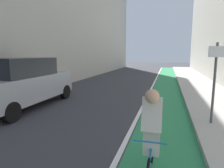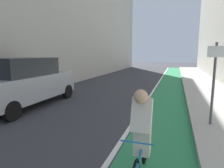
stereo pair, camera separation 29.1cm
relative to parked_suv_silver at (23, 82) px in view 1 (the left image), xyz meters
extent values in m
plane|color=#38383D|center=(2.63, 4.49, -1.02)|extent=(84.76, 84.76, 0.00)
cube|color=#2D8451|center=(5.52, 6.49, -1.02)|extent=(1.60, 38.53, 0.00)
cube|color=white|center=(4.62, 6.49, -1.02)|extent=(0.12, 38.53, 0.00)
cube|color=#A8A59E|center=(7.58, 6.49, -0.95)|extent=(2.53, 38.53, 0.14)
cube|color=#9EA0A8|center=(0.00, 0.06, -0.21)|extent=(1.99, 4.53, 0.95)
cube|color=black|center=(0.00, -0.16, 0.59)|extent=(1.73, 2.73, 0.75)
cylinder|color=black|center=(-0.91, 1.74, -0.69)|extent=(0.23, 0.66, 0.66)
cylinder|color=black|center=(0.84, 1.78, -0.69)|extent=(0.23, 0.66, 0.66)
cylinder|color=black|center=(0.90, -1.62, -0.69)|extent=(0.23, 0.66, 0.66)
torus|color=black|center=(5.31, -2.63, -0.71)|extent=(0.05, 0.62, 0.62)
cylinder|color=#1966A5|center=(5.32, -3.16, -0.49)|extent=(0.06, 0.96, 0.33)
cylinder|color=#1966A5|center=(5.32, -2.97, -0.41)|extent=(0.04, 0.12, 0.55)
cylinder|color=#1966A5|center=(5.33, -3.60, -0.16)|extent=(0.48, 0.03, 0.02)
cube|color=beige|center=(5.32, -3.05, -0.34)|extent=(0.28, 0.24, 0.56)
cube|color=beige|center=(5.32, -3.18, 0.12)|extent=(0.33, 0.40, 0.60)
sphere|color=tan|center=(5.32, -3.34, 0.46)|extent=(0.22, 0.22, 0.22)
cylinder|color=#4C4C51|center=(6.81, -0.33, 0.27)|extent=(0.07, 0.07, 2.30)
cube|color=silver|center=(6.81, -0.35, 1.17)|extent=(0.44, 0.03, 0.30)
camera|label=1|loc=(5.53, -6.24, 1.09)|focal=30.58mm
camera|label=2|loc=(5.81, -6.15, 1.09)|focal=30.58mm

